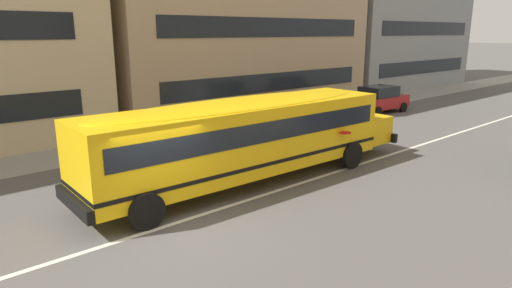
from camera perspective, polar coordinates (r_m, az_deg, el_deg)
The scene contains 6 objects.
ground_plane at distance 11.89m, azimuth -11.35°, elevation -10.29°, with size 400.00×400.00×0.00m, color #54514F.
sidewalk_far at distance 19.36m, azimuth -24.05°, elevation -1.58°, with size 120.00×3.00×0.01m, color gray.
lane_centreline at distance 11.89m, azimuth -11.35°, elevation -10.28°, with size 110.00×0.16×0.01m, color silver.
school_bus at distance 14.48m, azimuth -0.92°, elevation 1.45°, with size 12.65×3.19×2.81m.
parked_car_white_beside_sign at distance 23.96m, azimuth 9.02°, elevation 4.42°, with size 3.99×2.06×1.64m.
parked_car_red_mid_block at distance 28.50m, azimuth 15.63°, elevation 5.63°, with size 3.97×2.01×1.64m.
Camera 1 is at (-5.23, -9.49, 4.90)m, focal length 31.00 mm.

